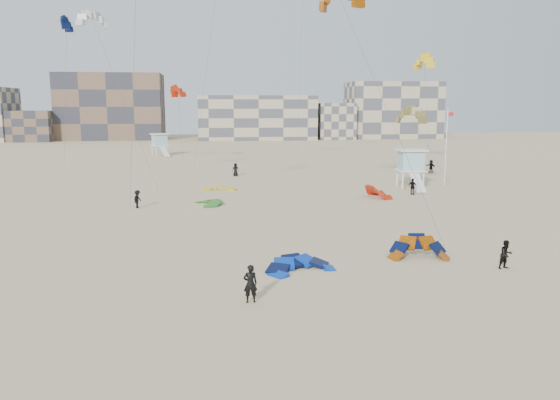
{
  "coord_description": "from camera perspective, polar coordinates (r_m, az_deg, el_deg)",
  "views": [
    {
      "loc": [
        -2.09,
        -23.96,
        9.07
      ],
      "look_at": [
        1.56,
        6.0,
        3.89
      ],
      "focal_mm": 35.0,
      "sensor_mm": 36.0,
      "label": 1
    }
  ],
  "objects": [
    {
      "name": "kitesurfer_f",
      "position": [
        78.64,
        15.5,
        3.42
      ],
      "size": [
        1.19,
        1.72,
        1.79
      ],
      "primitive_type": "imported",
      "rotation": [
        0.0,
        0.0,
        -1.12
      ],
      "color": "black",
      "rests_on": "ground"
    },
    {
      "name": "lifeguard_tower_far",
      "position": [
        104.75,
        -12.46,
        5.66
      ],
      "size": [
        3.86,
        6.15,
        4.12
      ],
      "rotation": [
        0.0,
        0.0,
        0.43
      ],
      "color": "white",
      "rests_on": "ground"
    },
    {
      "name": "condo_fill_right",
      "position": [
        155.79,
        5.75,
        8.19
      ],
      "size": [
        10.0,
        10.0,
        10.0
      ],
      "primitive_type": "cube",
      "color": "tan",
      "rests_on": "ground"
    },
    {
      "name": "condo_west_b",
      "position": [
        160.41,
        -17.2,
        9.29
      ],
      "size": [
        28.0,
        14.0,
        18.0
      ],
      "primitive_type": "cube",
      "color": "brown",
      "rests_on": "ground"
    },
    {
      "name": "condo_east",
      "position": [
        164.43,
        11.67,
        9.17
      ],
      "size": [
        26.0,
        14.0,
        16.0
      ],
      "primitive_type": "cube",
      "color": "tan",
      "rests_on": "ground"
    },
    {
      "name": "kitesurfer_e",
      "position": [
        72.17,
        -4.67,
        3.18
      ],
      "size": [
        0.86,
        0.58,
        1.74
      ],
      "primitive_type": "imported",
      "rotation": [
        0.0,
        0.0,
        0.03
      ],
      "color": "black",
      "rests_on": "ground"
    },
    {
      "name": "kitesurfer_main",
      "position": [
        25.78,
        -3.12,
        -8.72
      ],
      "size": [
        0.7,
        0.5,
        1.83
      ],
      "primitive_type": "imported",
      "rotation": [
        0.0,
        0.0,
        3.24
      ],
      "color": "black",
      "rests_on": "ground"
    },
    {
      "name": "kitesurfer_c",
      "position": [
        50.93,
        -14.66,
        0.09
      ],
      "size": [
        0.97,
        1.21,
        1.63
      ],
      "primitive_type": "imported",
      "rotation": [
        0.0,
        0.0,
        1.17
      ],
      "color": "black",
      "rests_on": "ground"
    },
    {
      "name": "kitesurfer_b",
      "position": [
        33.46,
        22.56,
        -5.29
      ],
      "size": [
        0.93,
        0.79,
        1.65
      ],
      "primitive_type": "imported",
      "rotation": [
        0.0,
        0.0,
        0.23
      ],
      "color": "black",
      "rests_on": "ground"
    },
    {
      "name": "kite_ground_blue",
      "position": [
        30.89,
        2.16,
        -7.35
      ],
      "size": [
        5.05,
        5.19,
        2.34
      ],
      "primitive_type": null,
      "rotation": [
        0.3,
        0.0,
        0.33
      ],
      "color": "#002ECD",
      "rests_on": "ground"
    },
    {
      "name": "kite_fly_navy",
      "position": [
        77.98,
        -21.4,
        16.66
      ],
      "size": [
        3.77,
        6.81,
        19.59
      ],
      "rotation": [
        0.0,
        0.0,
        1.68
      ],
      "color": "#070836",
      "rests_on": "ground"
    },
    {
      "name": "kite_fly_red",
      "position": [
        88.2,
        -10.65,
        11.01
      ],
      "size": [
        4.97,
        9.84,
        11.89
      ],
      "rotation": [
        0.0,
        0.0,
        2.03
      ],
      "color": "red",
      "rests_on": "ground"
    },
    {
      "name": "kite_ground_red_far",
      "position": [
        56.11,
        10.21,
        0.28
      ],
      "size": [
        4.36,
        4.27,
        3.69
      ],
      "primitive_type": null,
      "rotation": [
        0.73,
        0.0,
        1.75
      ],
      "color": "red",
      "rests_on": "ground"
    },
    {
      "name": "kite_ground_green",
      "position": [
        51.6,
        -7.51,
        -0.47
      ],
      "size": [
        4.41,
        4.25,
        1.36
      ],
      "primitive_type": null,
      "rotation": [
        0.18,
        0.0,
        -1.27
      ],
      "color": "#36881F",
      "rests_on": "ground"
    },
    {
      "name": "lifeguard_tower_near",
      "position": [
        63.24,
        13.49,
        3.2
      ],
      "size": [
        3.28,
        6.05,
        4.36
      ],
      "rotation": [
        0.0,
        0.0,
        -0.07
      ],
      "color": "white",
      "rests_on": "ground"
    },
    {
      "name": "flagpole",
      "position": [
        65.34,
        16.98,
        5.38
      ],
      "size": [
        0.71,
        0.11,
        8.78
      ],
      "color": "white",
      "rests_on": "ground"
    },
    {
      "name": "kite_fly_yellow",
      "position": [
        83.43,
        14.82,
        13.68
      ],
      "size": [
        4.37,
        4.63,
        15.49
      ],
      "rotation": [
        0.0,
        0.0,
        -1.46
      ],
      "color": "yellow",
      "rests_on": "ground"
    },
    {
      "name": "ground",
      "position": [
        25.7,
        -1.88,
        -10.93
      ],
      "size": [
        320.0,
        320.0,
        0.0
      ],
      "primitive_type": "plane",
      "color": "#CCB188",
      "rests_on": "ground"
    },
    {
      "name": "kite_fly_grey",
      "position": [
        64.15,
        -19.01,
        17.3
      ],
      "size": [
        9.37,
        10.61,
        18.17
      ],
      "rotation": [
        0.0,
        0.0,
        0.71
      ],
      "color": "white",
      "rests_on": "ground"
    },
    {
      "name": "condo_fill_left",
      "position": [
        159.41,
        -24.63,
        7.04
      ],
      "size": [
        12.0,
        10.0,
        8.0
      ],
      "primitive_type": "cube",
      "color": "brown",
      "rests_on": "ground"
    },
    {
      "name": "kite_ground_yellow",
      "position": [
        60.5,
        -6.36,
        1.06
      ],
      "size": [
        3.55,
        3.73,
        0.61
      ],
      "primitive_type": null,
      "rotation": [
        0.05,
        0.0,
        -0.04
      ],
      "color": "yellow",
      "rests_on": "ground"
    },
    {
      "name": "kite_fly_olive",
      "position": [
        62.37,
        13.5,
        8.49
      ],
      "size": [
        5.63,
        6.51,
        8.34
      ],
      "rotation": [
        0.0,
        0.0,
        -0.91
      ],
      "color": "brown",
      "rests_on": "ground"
    },
    {
      "name": "condo_mid",
      "position": [
        154.46,
        -2.48,
        8.59
      ],
      "size": [
        32.0,
        16.0,
        12.0
      ],
      "primitive_type": "cube",
      "color": "tan",
      "rests_on": "ground"
    },
    {
      "name": "kite_ground_orange",
      "position": [
        34.32,
        14.28,
        -5.89
      ],
      "size": [
        3.87,
        3.92,
        3.46
      ],
      "primitive_type": null,
      "rotation": [
        0.76,
        0.0,
        -0.14
      ],
      "color": "#D05B00",
      "rests_on": "ground"
    },
    {
      "name": "kitesurfer_d",
      "position": [
        58.37,
        13.7,
        1.37
      ],
      "size": [
        0.96,
        1.04,
        1.72
      ],
      "primitive_type": "imported",
      "rotation": [
        0.0,
        0.0,
        2.26
      ],
      "color": "black",
      "rests_on": "ground"
    }
  ]
}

